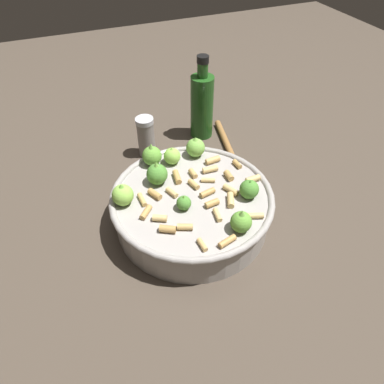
% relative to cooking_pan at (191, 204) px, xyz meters
% --- Properties ---
extents(ground_plane, '(2.40, 2.40, 0.00)m').
position_rel_cooking_pan_xyz_m(ground_plane, '(-0.00, -0.00, -0.04)').
color(ground_plane, '#42382D').
extents(cooking_pan, '(0.32, 0.32, 0.12)m').
position_rel_cooking_pan_xyz_m(cooking_pan, '(0.00, 0.00, 0.00)').
color(cooking_pan, '#9E9993').
rests_on(cooking_pan, ground).
extents(pepper_shaker, '(0.04, 0.04, 0.10)m').
position_rel_cooking_pan_xyz_m(pepper_shaker, '(0.25, 0.02, 0.01)').
color(pepper_shaker, gray).
rests_on(pepper_shaker, ground).
extents(olive_oil_bottle, '(0.06, 0.06, 0.21)m').
position_rel_cooking_pan_xyz_m(olive_oil_bottle, '(0.28, -0.14, 0.04)').
color(olive_oil_bottle, '#1E4C19').
rests_on(olive_oil_bottle, ground).
extents(wooden_spoon, '(0.24, 0.07, 0.02)m').
position_rel_cooking_pan_xyz_m(wooden_spoon, '(0.17, -0.17, -0.04)').
color(wooden_spoon, olive).
rests_on(wooden_spoon, ground).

